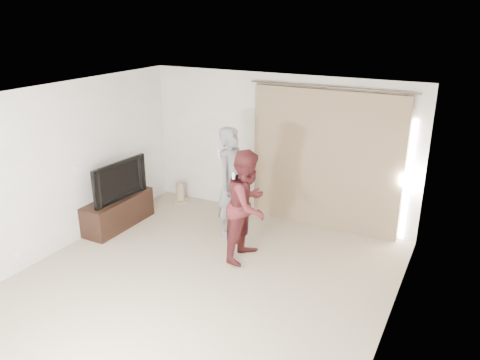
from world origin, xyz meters
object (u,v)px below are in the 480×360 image
tv_console (118,212)px  person_woman (248,205)px  tv (115,179)px  person_man (232,182)px

tv_console → person_woman: person_woman is taller
tv_console → tv: bearing=0.0°
tv → person_woman: size_ratio=0.68×
tv_console → person_woman: (2.52, 0.07, 0.60)m
tv → person_woman: bearing=-84.4°
tv_console → person_woman: size_ratio=0.80×
tv_console → person_man: 2.14m
person_man → person_woman: bearing=-45.5°
tv_console → tv: (0.00, 0.00, 0.60)m
tv → tv_console: bearing=0.0°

